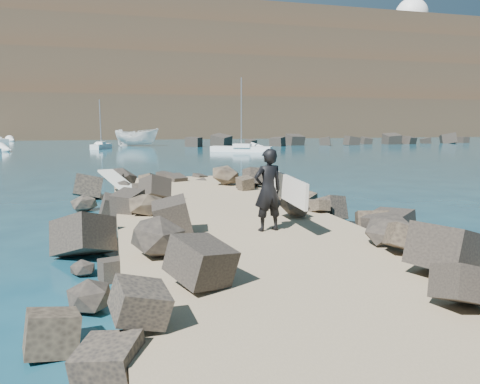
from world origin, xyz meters
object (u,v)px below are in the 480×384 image
Objects in this scene: radome at (411,20)px; surfboard_resting at (116,183)px; surfer_with_board at (271,190)px; boat_imported at (137,137)px.

surfboard_resting is at bearing -127.94° from radome.
surfer_with_board is 0.13× the size of radome.
boat_imported is 2.75× the size of surfer_with_board.
surfer_with_board is 194.15m from radome.
radome is (110.78, 153.86, 41.80)m from surfer_with_board.
surfboard_resting is 190.72m from radome.
radome is (110.65, 92.27, 42.09)m from boat_imported.
radome reaches higher than surfer_with_board.
surfer_with_board reaches higher than surfboard_resting.
boat_imported is 61.59m from surfer_with_board.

